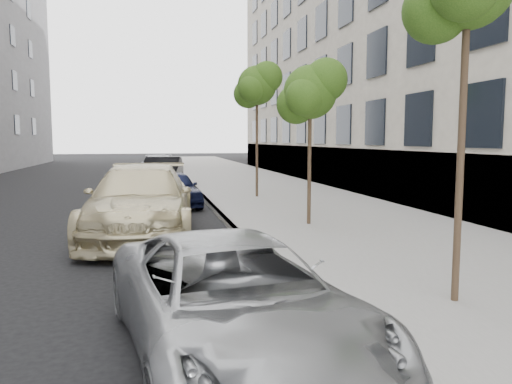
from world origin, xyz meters
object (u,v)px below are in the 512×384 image
object	(u,v)px
suv	(141,202)
sedan_black	(163,173)
sedan_blue	(173,189)
minivan	(233,301)
sedan_rear	(159,167)
tree_far	(258,85)
tree_mid	(311,92)

from	to	relation	value
suv	sedan_black	xyz separation A→B (m)	(0.86, 11.78, -0.10)
sedan_blue	suv	bearing A→B (deg)	-109.68
minivan	sedan_rear	distance (m)	25.22
suv	sedan_blue	distance (m)	5.57
tree_far	sedan_rear	world-z (taller)	tree_far
suv	sedan_blue	bearing A→B (deg)	83.64
tree_mid	sedan_blue	xyz separation A→B (m)	(-3.33, 5.28, -2.96)
tree_mid	suv	world-z (taller)	tree_mid
tree_mid	minivan	xyz separation A→B (m)	(-3.33, -7.42, -2.94)
sedan_blue	sedan_rear	bearing A→B (deg)	82.29
sedan_blue	sedan_rear	xyz separation A→B (m)	(-0.25, 12.52, 0.09)
minivan	sedan_rear	bearing A→B (deg)	82.46
tree_far	minivan	distance (m)	14.80
minivan	sedan_blue	bearing A→B (deg)	81.90
tree_mid	tree_far	size ratio (longest dim) A/B	0.83
tree_far	sedan_blue	world-z (taller)	tree_far
tree_far	sedan_black	xyz separation A→B (m)	(-3.51, 5.09, -3.67)
tree_far	suv	bearing A→B (deg)	-123.19
tree_far	sedan_blue	distance (m)	5.20
minivan	suv	distance (m)	7.31
sedan_black	minivan	bearing A→B (deg)	-81.22
sedan_black	sedan_rear	size ratio (longest dim) A/B	0.94
sedan_blue	sedan_rear	distance (m)	12.52
sedan_rear	tree_far	bearing A→B (deg)	-70.67
tree_far	sedan_rear	bearing A→B (deg)	107.56
tree_far	sedan_rear	xyz separation A→B (m)	(-3.58, 11.30, -3.72)
minivan	sedan_black	world-z (taller)	sedan_black
sedan_rear	suv	bearing A→B (deg)	-90.77
minivan	suv	bearing A→B (deg)	90.13
minivan	tree_far	bearing A→B (deg)	68.45
tree_mid	sedan_rear	world-z (taller)	tree_mid
suv	sedan_rear	world-z (taller)	suv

